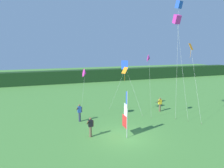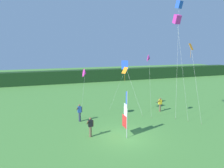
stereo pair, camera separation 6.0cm
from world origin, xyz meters
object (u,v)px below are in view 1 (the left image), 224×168
(kite_magenta_delta_0, at_px, (85,73))
(kite_orange_diamond_5, at_px, (124,73))
(person_far_left, at_px, (160,104))
(kite_blue_diamond_2, at_px, (125,67))
(banner_flag, at_px, (126,115))
(kite_blue_box_3, at_px, (179,5))
(person_near_banner, at_px, (90,127))
(kite_magenta_delta_4, at_px, (149,59))
(kite_magenta_box_1, at_px, (177,20))
(kite_orange_diamond_6, at_px, (192,53))
(person_mid_field, at_px, (80,112))

(kite_magenta_delta_0, height_order, kite_orange_diamond_5, kite_magenta_delta_0)
(person_far_left, distance_m, kite_blue_diamond_2, 5.90)
(banner_flag, distance_m, person_far_left, 8.21)
(kite_blue_box_3, height_order, kite_orange_diamond_5, kite_blue_box_3)
(person_near_banner, xyz_separation_m, kite_orange_diamond_5, (4.72, 4.37, 3.77))
(kite_magenta_delta_0, relative_size, kite_blue_diamond_2, 0.91)
(person_far_left, bearing_deg, kite_orange_diamond_5, 177.68)
(kite_blue_box_3, distance_m, kite_magenta_delta_4, 6.62)
(kite_blue_diamond_2, relative_size, kite_blue_box_3, 0.49)
(kite_magenta_box_1, distance_m, kite_orange_diamond_5, 7.32)
(kite_magenta_box_1, xyz_separation_m, kite_orange_diamond_6, (1.49, -0.57, -3.11))
(person_mid_field, height_order, kite_magenta_delta_4, kite_magenta_delta_4)
(kite_magenta_delta_0, height_order, kite_magenta_delta_4, kite_magenta_delta_4)
(person_mid_field, xyz_separation_m, kite_magenta_delta_4, (6.33, -2.24, 5.31))
(person_near_banner, relative_size, kite_orange_diamond_5, 0.32)
(banner_flag, height_order, kite_blue_diamond_2, kite_blue_diamond_2)
(person_far_left, distance_m, kite_magenta_delta_4, 6.67)
(kite_magenta_delta_4, bearing_deg, kite_orange_diamond_6, -9.00)
(person_far_left, height_order, kite_blue_box_3, kite_blue_box_3)
(person_mid_field, bearing_deg, kite_magenta_delta_4, -19.50)
(person_mid_field, distance_m, kite_orange_diamond_5, 6.17)
(person_near_banner, bearing_deg, kite_magenta_box_1, 9.83)
(person_mid_field, distance_m, kite_orange_diamond_6, 12.49)
(person_far_left, xyz_separation_m, kite_orange_diamond_5, (-4.44, 0.18, 3.79))
(kite_magenta_box_1, xyz_separation_m, kite_magenta_delta_4, (-2.82, 0.11, -3.66))
(person_near_banner, height_order, person_far_left, person_near_banner)
(person_far_left, height_order, kite_orange_diamond_5, kite_orange_diamond_5)
(person_mid_field, relative_size, person_far_left, 1.09)
(kite_magenta_delta_0, bearing_deg, banner_flag, -60.69)
(kite_magenta_delta_4, relative_size, kite_orange_diamond_5, 1.26)
(kite_orange_diamond_5, distance_m, kite_orange_diamond_6, 7.00)
(kite_magenta_delta_0, bearing_deg, kite_blue_box_3, -3.86)
(kite_magenta_delta_4, bearing_deg, banner_flag, -143.30)
(banner_flag, bearing_deg, person_far_left, 38.26)
(banner_flag, relative_size, person_far_left, 2.42)
(kite_magenta_delta_0, distance_m, kite_orange_diamond_6, 10.58)
(banner_flag, height_order, kite_magenta_box_1, kite_magenta_box_1)
(person_near_banner, relative_size, kite_blue_box_3, 0.14)
(person_mid_field, xyz_separation_m, kite_orange_diamond_6, (10.64, -2.93, 5.85))
(kite_magenta_delta_4, bearing_deg, person_near_banner, -164.86)
(kite_orange_diamond_5, relative_size, kite_orange_diamond_6, 0.68)
(person_near_banner, relative_size, kite_magenta_delta_4, 0.25)
(banner_flag, relative_size, kite_magenta_delta_4, 0.59)
(person_mid_field, bearing_deg, kite_magenta_delta_0, -40.92)
(kite_blue_diamond_2, bearing_deg, kite_magenta_delta_4, -80.67)
(kite_magenta_delta_0, distance_m, kite_blue_diamond_2, 5.65)
(kite_blue_box_3, bearing_deg, banner_flag, -153.26)
(kite_magenta_delta_4, xyz_separation_m, kite_orange_diamond_5, (-1.43, 2.70, -1.59))
(kite_magenta_box_1, bearing_deg, kite_magenta_delta_4, 177.77)
(kite_orange_diamond_5, bearing_deg, kite_blue_box_3, -16.57)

